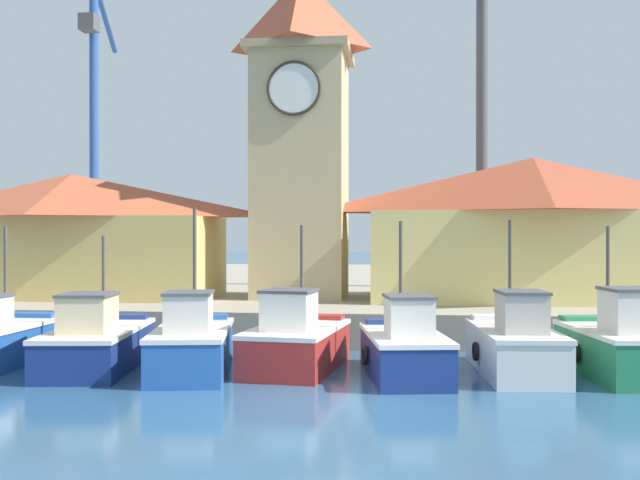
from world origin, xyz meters
TOP-DOWN VIEW (x-y plane):
  - ground_plane at (0.00, 0.00)m, footprint 300.00×300.00m
  - quay_wharf at (0.00, 27.21)m, footprint 120.00×40.00m
  - fishing_boat_left_outer at (-6.72, 3.21)m, footprint 2.75×5.33m
  - fishing_boat_left_inner at (-3.96, 2.93)m, footprint 2.70×5.00m
  - fishing_boat_mid_left at (-1.28, 3.72)m, footprint 2.67×4.65m
  - fishing_boat_center at (1.66, 3.01)m, footprint 2.56×4.71m
  - fishing_boat_mid_right at (4.56, 3.71)m, footprint 2.21×4.84m
  - fishing_boat_right_inner at (7.14, 3.68)m, footprint 2.43×4.61m
  - clock_tower at (-2.48, 13.32)m, footprint 4.07×4.07m
  - warehouse_left at (-11.80, 12.65)m, footprint 12.02×5.51m
  - warehouse_right at (6.59, 13.17)m, footprint 12.68×6.19m
  - port_crane_near at (-17.78, 28.85)m, footprint 2.33×8.14m
  - port_crane_far at (5.34, 19.80)m, footprint 3.32×6.45m

SIDE VIEW (x-z plane):
  - ground_plane at x=0.00m, z-range 0.00..0.00m
  - quay_wharf at x=0.00m, z-range 0.00..1.17m
  - fishing_boat_left_outer at x=-6.72m, z-range -1.10..2.55m
  - fishing_boat_center at x=1.66m, z-range -1.28..2.76m
  - fishing_boat_mid_left at x=-1.28m, z-range -1.21..2.73m
  - fishing_boat_left_inner at x=-3.96m, z-range -1.43..2.96m
  - fishing_boat_mid_right at x=4.56m, z-range -1.27..2.82m
  - fishing_boat_right_inner at x=7.14m, z-range -1.15..2.75m
  - warehouse_left at x=-11.80m, z-range 1.23..6.22m
  - warehouse_right at x=6.59m, z-range 1.23..6.72m
  - clock_tower at x=-2.48m, z-range 0.72..15.26m
  - port_crane_near at x=-17.78m, z-range -1.08..17.65m
  - port_crane_far at x=5.34m, z-range -1.28..18.09m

